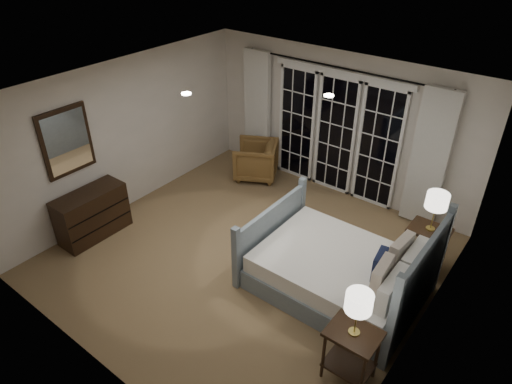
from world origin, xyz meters
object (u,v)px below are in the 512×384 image
Objects in this scene: nightstand_right at (427,243)px; armchair at (256,160)px; bed at (340,271)px; lamp_right at (437,201)px; dresser at (92,214)px; lamp_left at (359,303)px; nightstand_left at (351,348)px.

nightstand_right is 3.55m from armchair.
nightstand_right is 0.89× the size of armchair.
bed reaches higher than lamp_right.
bed is at bearing 18.90° from dresser.
armchair is (-2.77, 1.75, 0.03)m from bed.
dresser is at bearing -178.48° from lamp_left.
nightstand_right is at bearing 28.37° from dresser.
nightstand_right is 0.69m from lamp_right.
nightstand_left reaches higher than nightstand_right.
bed is 2.81× the size of armchair.
dresser is at bearing -161.10° from bed.
lamp_right is (0.73, 1.11, 0.82)m from bed.
lamp_left is (0.00, 0.00, 0.66)m from nightstand_left.
nightstand_right is at bearing 90.32° from nightstand_left.
dresser is (-4.37, -2.36, -0.76)m from lamp_right.
dresser reaches higher than nightstand_right.
lamp_left is 4.60m from armchair.
bed is 1.36m from nightstand_left.
armchair is at bearing 140.55° from lamp_left.
dresser is (-4.37, -2.36, -0.08)m from nightstand_right.
lamp_right is (-0.01, 2.24, 0.02)m from lamp_left.
lamp_left is (0.01, -2.24, 0.67)m from nightstand_right.
nightstand_left is at bearing 21.97° from armchair.
nightstand_left is at bearing 1.52° from dresser.
lamp_left reaches higher than armchair.
lamp_left is 0.69× the size of armchair.
lamp_right is (-0.01, 2.24, 0.68)m from nightstand_left.
armchair is (-3.50, 2.88, -0.77)m from lamp_left.
nightstand_left is at bearing -90.00° from lamp_left.
bed is at bearing -123.12° from lamp_right.
nightstand_left is 0.65× the size of dresser.
bed reaches higher than dresser.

